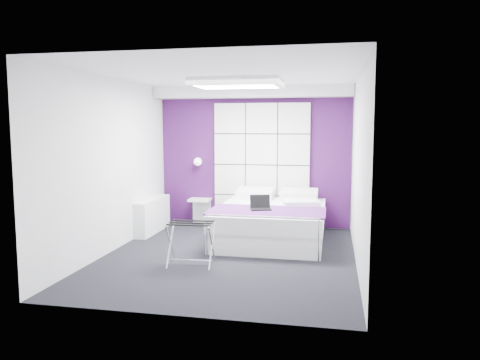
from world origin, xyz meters
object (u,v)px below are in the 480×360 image
(luggage_rack, at_px, (191,244))
(laptop, at_px, (261,206))
(wall_lamp, at_px, (198,162))
(nightstand, at_px, (200,200))
(radiator, at_px, (152,215))
(bed, at_px, (271,222))

(luggage_rack, distance_m, laptop, 1.40)
(wall_lamp, height_order, nightstand, wall_lamp)
(radiator, distance_m, nightstand, 1.00)
(bed, height_order, nightstand, bed)
(bed, height_order, luggage_rack, bed)
(nightstand, bearing_deg, radiator, -133.04)
(wall_lamp, xyz_separation_m, radiator, (-0.64, -0.76, -0.92))
(luggage_rack, bearing_deg, laptop, 50.06)
(wall_lamp, xyz_separation_m, laptop, (1.43, -1.46, -0.56))
(radiator, height_order, bed, bed)
(bed, bearing_deg, nightstand, 147.76)
(bed, distance_m, nightstand, 1.78)
(nightstand, bearing_deg, laptop, -45.48)
(luggage_rack, relative_size, laptop, 1.91)
(bed, relative_size, laptop, 6.86)
(bed, distance_m, luggage_rack, 1.81)
(nightstand, bearing_deg, wall_lamp, 128.94)
(radiator, bearing_deg, nightstand, 46.96)
(radiator, distance_m, bed, 2.19)
(bed, bearing_deg, wall_lamp, 147.24)
(nightstand, height_order, luggage_rack, luggage_rack)
(radiator, height_order, luggage_rack, radiator)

